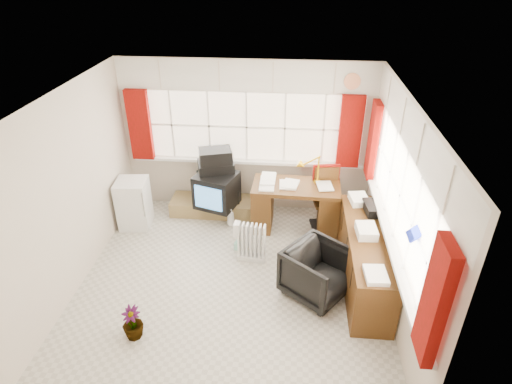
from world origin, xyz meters
TOP-DOWN VIEW (x-y plane):
  - ground at (0.00, 0.00)m, footprint 4.00×4.00m
  - room_walls at (0.00, 0.00)m, footprint 4.00×4.00m
  - window_back at (0.00, 1.94)m, footprint 3.70×0.12m
  - window_right at (1.94, 0.00)m, footprint 0.12×3.70m
  - curtains at (0.92, 0.93)m, footprint 3.83×3.83m
  - overhead_cabinets at (0.98, 0.98)m, footprint 3.98×3.98m
  - desk at (0.82, 1.39)m, footprint 1.35×0.70m
  - desk_lamp at (1.13, 1.52)m, footprint 0.18×0.16m
  - task_chair at (1.28, 1.53)m, footprint 0.49×0.51m
  - office_chair at (1.12, -0.09)m, footprint 1.04×1.04m
  - radiator at (0.22, 0.52)m, footprint 0.41×0.20m
  - credenza at (1.73, 0.20)m, footprint 0.50×2.00m
  - file_tray at (1.90, 0.76)m, footprint 0.33×0.40m
  - tv_bench at (-0.55, 1.72)m, footprint 1.40×0.50m
  - crt_tv at (-0.45, 1.56)m, footprint 0.75×0.71m
  - hifi_stack at (-0.47, 1.71)m, footprint 0.76×0.59m
  - mini_fridge at (-1.72, 1.24)m, footprint 0.51×0.51m
  - spray_bottle_a at (-0.21, 1.37)m, footprint 0.16×0.16m
  - spray_bottle_b at (-0.01, 0.73)m, footprint 0.11×0.11m
  - flower_vase at (-0.99, -1.00)m, footprint 0.31×0.31m

SIDE VIEW (x-z plane):
  - ground at x=0.00m, z-range 0.00..0.00m
  - spray_bottle_b at x=-0.01m, z-range 0.00..0.19m
  - tv_bench at x=-0.55m, z-range 0.00..0.25m
  - spray_bottle_a at x=-0.21m, z-range 0.00..0.31m
  - flower_vase at x=-0.99m, z-range 0.00..0.43m
  - radiator at x=0.22m, z-range -0.06..0.54m
  - office_chair at x=1.12m, z-range 0.00..0.68m
  - credenza at x=1.73m, z-range -0.04..0.81m
  - mini_fridge at x=-1.72m, z-range 0.00..0.79m
  - desk at x=0.82m, z-range 0.02..0.83m
  - crt_tv at x=-0.45m, z-range 0.25..0.80m
  - task_chair at x=1.28m, z-range 0.03..1.05m
  - hifi_stack at x=-0.47m, z-range 0.21..1.12m
  - file_tray at x=1.90m, z-range 0.75..0.87m
  - window_back at x=0.00m, z-range -0.85..2.75m
  - window_right at x=1.94m, z-range -0.85..2.75m
  - desk_lamp at x=1.13m, z-range 0.86..1.31m
  - curtains at x=0.92m, z-range 0.88..2.03m
  - room_walls at x=0.00m, z-range -0.50..3.50m
  - overhead_cabinets at x=0.98m, z-range 2.01..2.49m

